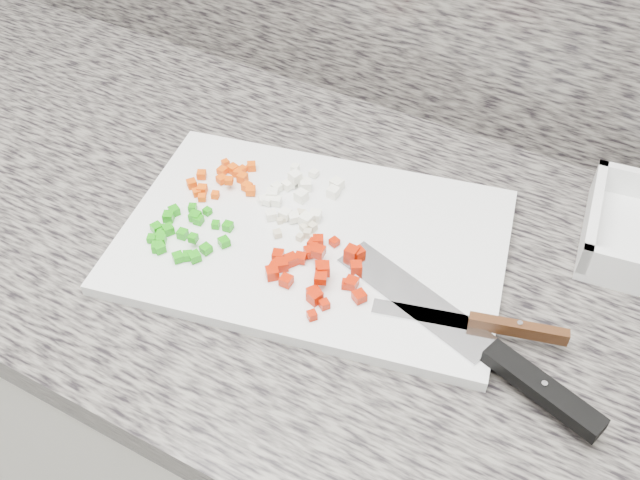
# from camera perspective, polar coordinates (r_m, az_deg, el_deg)

# --- Properties ---
(cabinet) EXTENTS (3.92, 0.62, 0.86)m
(cabinet) POSITION_cam_1_polar(r_m,az_deg,el_deg) (1.26, -1.93, -14.41)
(cabinet) COLOR white
(cabinet) RESTS_ON ground
(countertop) EXTENTS (3.96, 0.64, 0.04)m
(countertop) POSITION_cam_1_polar(r_m,az_deg,el_deg) (0.90, -2.62, 0.26)
(countertop) COLOR #645F58
(countertop) RESTS_ON cabinet
(cutting_board) EXTENTS (0.51, 0.39, 0.02)m
(cutting_board) POSITION_cam_1_polar(r_m,az_deg,el_deg) (0.86, -0.53, -0.01)
(cutting_board) COLOR silver
(cutting_board) RESTS_ON countertop
(carrot_pile) EXTENTS (0.09, 0.10, 0.02)m
(carrot_pile) POSITION_cam_1_polar(r_m,az_deg,el_deg) (0.93, -7.57, 4.81)
(carrot_pile) COLOR #E04704
(carrot_pile) RESTS_ON cutting_board
(onion_pile) EXTENTS (0.09, 0.11, 0.02)m
(onion_pile) POSITION_cam_1_polar(r_m,az_deg,el_deg) (0.89, -1.73, 3.58)
(onion_pile) COLOR white
(onion_pile) RESTS_ON cutting_board
(green_pepper_pile) EXTENTS (0.10, 0.09, 0.02)m
(green_pepper_pile) POSITION_cam_1_polar(r_m,az_deg,el_deg) (0.86, -10.91, 0.53)
(green_pepper_pile) COLOR #18900D
(green_pepper_pile) RESTS_ON cutting_board
(red_pepper_pile) EXTENTS (0.13, 0.12, 0.02)m
(red_pepper_pile) POSITION_cam_1_polar(r_m,az_deg,el_deg) (0.80, -0.43, -2.26)
(red_pepper_pile) COLOR #A71702
(red_pepper_pile) RESTS_ON cutting_board
(garlic_pile) EXTENTS (0.06, 0.06, 0.01)m
(garlic_pile) POSITION_cam_1_polar(r_m,az_deg,el_deg) (0.86, -1.50, 1.11)
(garlic_pile) COLOR beige
(garlic_pile) RESTS_ON cutting_board
(chef_knife) EXTENTS (0.32, 0.14, 0.02)m
(chef_knife) POSITION_cam_1_polar(r_m,az_deg,el_deg) (0.75, 13.81, -8.96)
(chef_knife) COLOR silver
(chef_knife) RESTS_ON cutting_board
(paring_knife) EXTENTS (0.20, 0.07, 0.02)m
(paring_knife) POSITION_cam_1_polar(r_m,az_deg,el_deg) (0.78, 13.64, -6.62)
(paring_knife) COLOR silver
(paring_knife) RESTS_ON cutting_board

